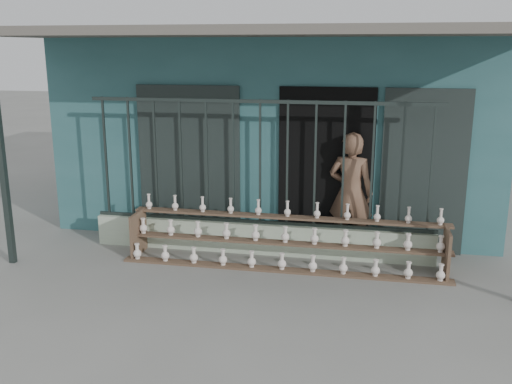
# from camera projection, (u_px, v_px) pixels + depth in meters

# --- Properties ---
(ground) EXTENTS (60.00, 60.00, 0.00)m
(ground) POSITION_uv_depth(u_px,v_px,m) (241.00, 288.00, 7.19)
(ground) COLOR slate
(workshop_building) EXTENTS (7.40, 6.60, 3.21)m
(workshop_building) POSITION_uv_depth(u_px,v_px,m) (289.00, 119.00, 10.82)
(workshop_building) COLOR #2D5D60
(workshop_building) RESTS_ON ground
(parapet_wall) EXTENTS (5.00, 0.20, 0.45)m
(parapet_wall) POSITION_uv_depth(u_px,v_px,m) (260.00, 238.00, 8.37)
(parapet_wall) COLOR beige
(parapet_wall) RESTS_ON ground
(security_fence) EXTENTS (5.00, 0.04, 1.80)m
(security_fence) POSITION_uv_depth(u_px,v_px,m) (260.00, 163.00, 8.10)
(security_fence) COLOR #283330
(security_fence) RESTS_ON parapet_wall
(shelf_rack) EXTENTS (4.50, 0.68, 0.85)m
(shelf_rack) POSITION_uv_depth(u_px,v_px,m) (285.00, 240.00, 7.87)
(shelf_rack) COLOR brown
(shelf_rack) RESTS_ON ground
(elderly_woman) EXTENTS (0.72, 0.54, 1.78)m
(elderly_woman) POSITION_uv_depth(u_px,v_px,m) (351.00, 193.00, 8.29)
(elderly_woman) COLOR brown
(elderly_woman) RESTS_ON ground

